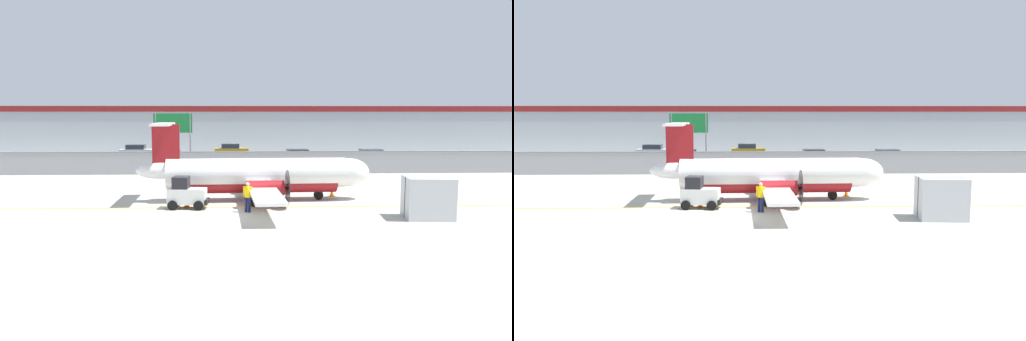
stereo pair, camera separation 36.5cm
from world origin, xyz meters
The scene contains 17 objects.
ground_plane centered at (0.00, 2.00, 0.00)m, with size 140.00×140.00×0.01m.
perimeter_fence centered at (0.00, 18.00, 1.12)m, with size 98.00×0.10×2.10m.
parking_lot_strip centered at (0.00, 29.50, 0.06)m, with size 98.00×17.00×0.12m.
background_building centered at (0.00, 47.99, 3.26)m, with size 91.00×8.10×6.50m.
commuter_airplane centered at (0.92, 4.34, 1.60)m, with size 14.87×16.05×4.92m.
baggage_tug centered at (-3.56, 1.79, 0.86)m, with size 2.43×1.57×1.88m.
ground_crew_worker centered at (-0.02, 0.51, 0.95)m, with size 0.53×0.45×1.70m.
cargo_container centered at (9.46, -1.47, 1.10)m, with size 2.58×2.22×2.20m.
traffic_cone_near_left centered at (5.77, 5.71, 0.31)m, with size 0.36×0.36×0.64m.
traffic_cone_near_right centered at (2.79, 6.81, 0.31)m, with size 0.36×0.36×0.64m.
traffic_cone_far_left centered at (-3.59, 2.11, 0.31)m, with size 0.36×0.36×0.64m.
parked_car_0 centered at (-12.68, 34.14, 0.89)m, with size 4.21×2.02×1.58m.
parked_car_1 centered at (-7.71, 25.64, 0.89)m, with size 4.37×2.38×1.58m.
parked_car_2 centered at (-1.20, 35.39, 0.89)m, with size 4.26×2.13×1.58m.
parked_car_3 centered at (5.81, 25.66, 0.89)m, with size 4.29×2.20×1.58m.
parked_car_4 centered at (13.61, 25.12, 0.89)m, with size 4.35×2.33×1.58m.
highway_sign centered at (-6.51, 19.96, 4.14)m, with size 3.60×0.14×5.50m.
Camera 2 is at (-0.35, -27.05, 5.57)m, focal length 35.00 mm.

